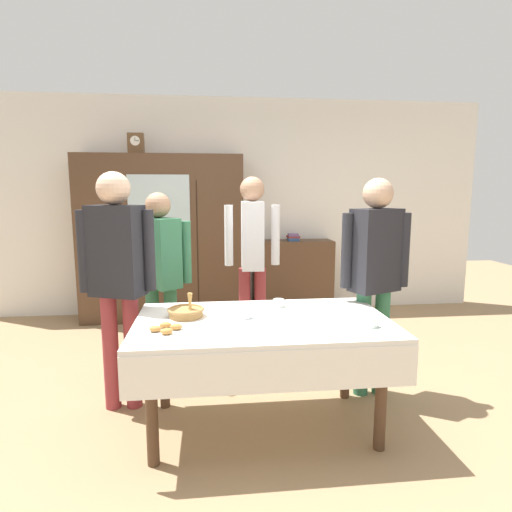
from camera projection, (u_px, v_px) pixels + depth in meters
ground_plane at (259, 410)px, 3.02m from camera, size 12.00×12.00×0.00m
back_wall at (235, 207)px, 5.42m from camera, size 6.40×0.10×2.70m
dining_table at (263, 337)px, 2.69m from camera, size 1.63×0.95×0.74m
wall_cabinet at (162, 238)px, 5.09m from camera, size 1.93×0.46×1.98m
mantel_clock at (136, 144)px, 4.89m from camera, size 0.18×0.11×0.24m
bookshelf_low at (293, 277)px, 5.39m from camera, size 1.00×0.35×0.94m
book_stack at (293, 237)px, 5.31m from camera, size 0.15×0.19×0.08m
tea_cup_front_edge at (279, 304)px, 2.97m from camera, size 0.13×0.13×0.06m
tea_cup_near_left at (371, 324)px, 2.53m from camera, size 0.13×0.13×0.06m
tea_cup_back_edge at (245, 315)px, 2.70m from camera, size 0.13×0.13×0.06m
bread_basket at (186, 312)px, 2.76m from camera, size 0.24×0.24×0.16m
pastry_plate at (166, 331)px, 2.45m from camera, size 0.28×0.28×0.05m
spoon_far_right at (252, 336)px, 2.39m from camera, size 0.12×0.02×0.01m
spoon_far_left at (336, 325)px, 2.57m from camera, size 0.12×0.02×0.01m
person_beside_shelf at (375, 266)px, 3.13m from camera, size 0.52×0.32×1.65m
person_near_right_end at (252, 248)px, 3.95m from camera, size 0.52×0.37×1.69m
person_behind_table_left at (160, 267)px, 3.50m from camera, size 0.52×0.41×1.55m
person_by_cabinet at (117, 268)px, 2.92m from camera, size 0.52×0.31×1.69m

